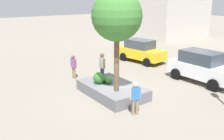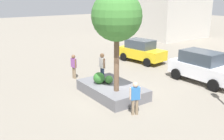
# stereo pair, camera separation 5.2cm
# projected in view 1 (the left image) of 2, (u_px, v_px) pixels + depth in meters

# --- Properties ---
(ground_plane) EXTENTS (120.00, 120.00, 0.00)m
(ground_plane) POSITION_uv_depth(u_px,v_px,m) (116.00, 95.00, 14.94)
(ground_plane) COLOR gray
(planter_ledge) EXTENTS (4.15, 2.51, 0.64)m
(planter_ledge) POSITION_uv_depth(u_px,v_px,m) (112.00, 90.00, 14.93)
(planter_ledge) COLOR slate
(planter_ledge) RESTS_ON ground
(plaza_tree) EXTENTS (2.60, 2.60, 5.32)m
(plaza_tree) POSITION_uv_depth(u_px,v_px,m) (117.00, 17.00, 12.80)
(plaza_tree) COLOR brown
(plaza_tree) RESTS_ON planter_ledge
(boxwood_shrub) EXTENTS (0.68, 0.68, 0.68)m
(boxwood_shrub) POSITION_uv_depth(u_px,v_px,m) (99.00, 78.00, 14.98)
(boxwood_shrub) COLOR #2D6628
(boxwood_shrub) RESTS_ON planter_ledge
(hedge_clump) EXTENTS (0.48, 0.48, 0.48)m
(hedge_clump) POSITION_uv_depth(u_px,v_px,m) (109.00, 80.00, 15.01)
(hedge_clump) COLOR #3D7A33
(hedge_clump) RESTS_ON planter_ledge
(skateboard) EXTENTS (0.82, 0.35, 0.07)m
(skateboard) POSITION_uv_depth(u_px,v_px,m) (102.00, 81.00, 15.37)
(skateboard) COLOR black
(skateboard) RESTS_ON planter_ledge
(skateboarder) EXTENTS (0.57, 0.26, 1.68)m
(skateboarder) POSITION_uv_depth(u_px,v_px,m) (102.00, 65.00, 15.09)
(skateboarder) COLOR navy
(skateboarder) RESTS_ON skateboard
(taxi_cab) EXTENTS (4.42, 2.46, 1.95)m
(taxi_cab) POSITION_uv_depth(u_px,v_px,m) (141.00, 51.00, 22.30)
(taxi_cab) COLOR gold
(taxi_cab) RESTS_ON ground
(police_car) EXTENTS (4.56, 2.21, 2.10)m
(police_car) POSITION_uv_depth(u_px,v_px,m) (202.00, 67.00, 17.04)
(police_car) COLOR white
(police_car) RESTS_ON ground
(bystander_watching) EXTENTS (0.34, 0.55, 1.70)m
(bystander_watching) POSITION_uv_depth(u_px,v_px,m) (135.00, 96.00, 12.27)
(bystander_watching) COLOR #847056
(bystander_watching) RESTS_ON ground
(pedestrian_crossing) EXTENTS (0.58, 0.27, 1.72)m
(pedestrian_crossing) POSITION_uv_depth(u_px,v_px,m) (74.00, 65.00, 17.74)
(pedestrian_crossing) COLOR #847056
(pedestrian_crossing) RESTS_ON ground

